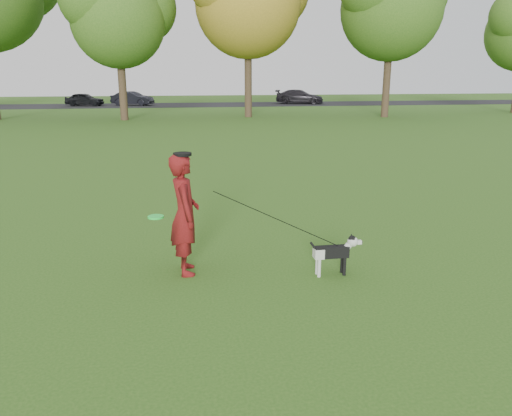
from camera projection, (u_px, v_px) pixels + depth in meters
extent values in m
plane|color=#285116|center=(237.00, 267.00, 7.63)|extent=(120.00, 120.00, 0.00)
cube|color=black|center=(184.00, 105.00, 45.74)|extent=(120.00, 7.00, 0.02)
imported|color=#5D100D|center=(185.00, 214.00, 7.22)|extent=(0.48, 0.68, 1.78)
cube|color=black|center=(331.00, 252.00, 7.26)|extent=(0.50, 0.16, 0.16)
cube|color=silver|center=(319.00, 253.00, 7.23)|extent=(0.14, 0.16, 0.15)
cylinder|color=silver|center=(319.00, 268.00, 7.23)|extent=(0.05, 0.05, 0.27)
cylinder|color=silver|center=(317.00, 265.00, 7.34)|extent=(0.05, 0.05, 0.27)
cylinder|color=black|center=(344.00, 266.00, 7.29)|extent=(0.05, 0.05, 0.27)
cylinder|color=black|center=(342.00, 264.00, 7.39)|extent=(0.05, 0.05, 0.27)
cylinder|color=silver|center=(346.00, 248.00, 7.28)|extent=(0.17, 0.10, 0.18)
sphere|color=silver|center=(353.00, 242.00, 7.27)|extent=(0.16, 0.16, 0.16)
sphere|color=black|center=(352.00, 239.00, 7.26)|extent=(0.12, 0.12, 0.12)
cube|color=silver|center=(358.00, 242.00, 7.28)|extent=(0.10, 0.06, 0.05)
sphere|color=black|center=(362.00, 242.00, 7.29)|extent=(0.03, 0.03, 0.03)
cone|color=black|center=(353.00, 237.00, 7.21)|extent=(0.05, 0.05, 0.06)
cone|color=black|center=(351.00, 236.00, 7.28)|extent=(0.05, 0.05, 0.06)
cylinder|color=black|center=(315.00, 249.00, 7.20)|extent=(0.17, 0.03, 0.23)
cylinder|color=black|center=(343.00, 248.00, 7.27)|extent=(0.11, 0.11, 0.02)
imported|color=black|center=(85.00, 99.00, 44.26)|extent=(3.55, 2.11, 1.13)
imported|color=black|center=(132.00, 98.00, 44.88)|extent=(3.93, 2.45, 1.22)
imported|color=black|center=(300.00, 97.00, 47.21)|extent=(4.85, 3.11, 1.31)
cylinder|color=#1EF443|center=(156.00, 217.00, 7.10)|extent=(0.23, 0.23, 0.02)
cylinder|color=black|center=(182.00, 154.00, 6.99)|extent=(0.26, 0.26, 0.04)
cylinder|color=#38281C|center=(122.00, 86.00, 30.77)|extent=(0.48, 0.48, 4.20)
sphere|color=#426B1E|center=(117.00, 11.00, 29.63)|extent=(5.60, 5.60, 5.60)
cylinder|color=#38281C|center=(248.00, 78.00, 32.82)|extent=(0.48, 0.48, 5.04)
cylinder|color=#38281C|center=(387.00, 80.00, 32.79)|extent=(0.48, 0.48, 4.83)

